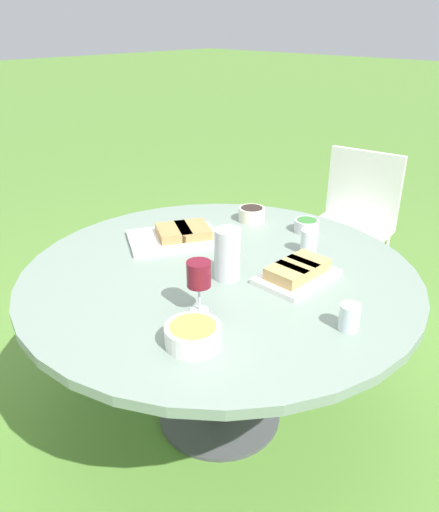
% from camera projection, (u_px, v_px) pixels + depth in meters
% --- Properties ---
extents(ground_plane, '(40.00, 40.00, 0.00)m').
position_uv_depth(ground_plane, '(220.00, 415.00, 2.20)').
color(ground_plane, '#5B8C38').
extents(dining_table, '(1.49, 1.49, 0.72)m').
position_uv_depth(dining_table, '(220.00, 290.00, 1.92)').
color(dining_table, '#4C4C51').
rests_on(dining_table, ground_plane).
extents(chair_near_left, '(0.49, 0.47, 0.89)m').
position_uv_depth(chair_near_left, '(353.00, 216.00, 2.93)').
color(chair_near_left, white).
rests_on(chair_near_left, ground_plane).
extents(water_pitcher, '(0.10, 0.10, 0.19)m').
position_uv_depth(water_pitcher, '(227.00, 254.00, 1.79)').
color(water_pitcher, silver).
rests_on(water_pitcher, dining_table).
extents(wine_glass, '(0.08, 0.08, 0.18)m').
position_uv_depth(wine_glass, '(199.00, 276.00, 1.57)').
color(wine_glass, silver).
rests_on(wine_glass, dining_table).
extents(platter_bread_main, '(0.41, 0.46, 0.06)m').
position_uv_depth(platter_bread_main, '(178.00, 235.00, 2.13)').
color(platter_bread_main, white).
rests_on(platter_bread_main, dining_table).
extents(platter_charcuterie, '(0.20, 0.30, 0.06)m').
position_uv_depth(platter_charcuterie, '(297.00, 272.00, 1.81)').
color(platter_charcuterie, white).
rests_on(platter_charcuterie, dining_table).
extents(bowl_fries, '(0.17, 0.17, 0.06)m').
position_uv_depth(bowl_fries, '(193.00, 334.00, 1.45)').
color(bowl_fries, white).
rests_on(bowl_fries, dining_table).
extents(bowl_salad, '(0.11, 0.11, 0.06)m').
position_uv_depth(bowl_salad, '(307.00, 225.00, 2.21)').
color(bowl_salad, silver).
rests_on(bowl_salad, dining_table).
extents(bowl_olives, '(0.12, 0.12, 0.06)m').
position_uv_depth(bowl_olives, '(252.00, 213.00, 2.33)').
color(bowl_olives, beige).
rests_on(bowl_olives, dining_table).
extents(cup_water_near, '(0.06, 0.06, 0.09)m').
position_uv_depth(cup_water_near, '(349.00, 317.00, 1.51)').
color(cup_water_near, silver).
rests_on(cup_water_near, dining_table).
extents(cup_water_far, '(0.07, 0.07, 0.10)m').
position_uv_depth(cup_water_far, '(309.00, 241.00, 2.01)').
color(cup_water_far, silver).
rests_on(cup_water_far, dining_table).
extents(handbag, '(0.30, 0.14, 0.37)m').
position_uv_depth(handbag, '(177.00, 255.00, 3.37)').
color(handbag, '#232328').
rests_on(handbag, ground_plane).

